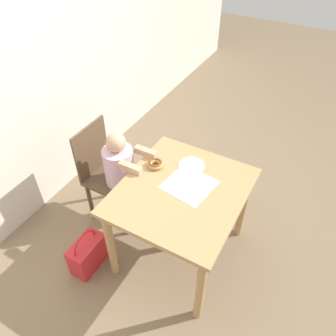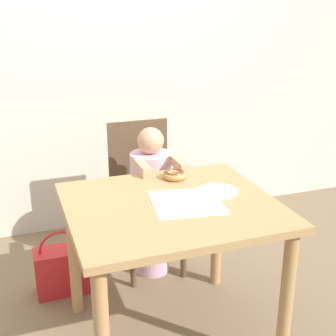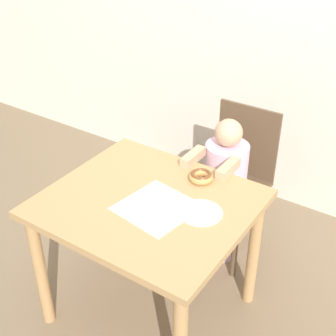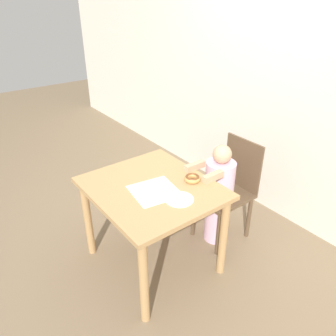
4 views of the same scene
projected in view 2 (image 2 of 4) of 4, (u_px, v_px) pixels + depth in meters
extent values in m
plane|color=#7A664C|center=(171.00, 335.00, 2.33)|extent=(12.00, 12.00, 0.00)
cube|color=silver|center=(102.00, 51.00, 3.12)|extent=(8.00, 0.05, 2.50)
cube|color=tan|center=(171.00, 206.00, 2.09)|extent=(0.93, 0.82, 0.03)
cylinder|color=tan|center=(286.00, 301.00, 2.03)|extent=(0.06, 0.06, 0.68)
cylinder|color=tan|center=(74.00, 254.00, 2.40)|extent=(0.06, 0.06, 0.68)
cylinder|color=tan|center=(217.00, 230.00, 2.65)|extent=(0.06, 0.06, 0.68)
cube|color=brown|center=(149.00, 203.00, 2.80)|extent=(0.38, 0.44, 0.03)
cube|color=brown|center=(138.00, 155.00, 2.90)|extent=(0.38, 0.02, 0.44)
cylinder|color=brown|center=(133.00, 255.00, 2.66)|extent=(0.04, 0.04, 0.41)
cylinder|color=brown|center=(184.00, 246.00, 2.75)|extent=(0.04, 0.04, 0.41)
cylinder|color=brown|center=(117.00, 227.00, 2.99)|extent=(0.04, 0.04, 0.41)
cylinder|color=brown|center=(163.00, 219.00, 3.08)|extent=(0.04, 0.04, 0.41)
cylinder|color=silver|center=(152.00, 238.00, 2.82)|extent=(0.20, 0.20, 0.44)
cylinder|color=silver|center=(151.00, 180.00, 2.69)|extent=(0.24, 0.24, 0.32)
sphere|color=tan|center=(151.00, 141.00, 2.61)|extent=(0.15, 0.15, 0.15)
cube|color=tan|center=(143.00, 168.00, 2.44)|extent=(0.05, 0.18, 0.05)
cube|color=tan|center=(180.00, 164.00, 2.50)|extent=(0.05, 0.18, 0.05)
torus|color=tan|center=(174.00, 175.00, 2.36)|extent=(0.12, 0.12, 0.04)
torus|color=brown|center=(174.00, 172.00, 2.36)|extent=(0.10, 0.10, 0.02)
cube|color=white|center=(187.00, 202.00, 2.08)|extent=(0.35, 0.35, 0.00)
cube|color=red|center=(62.00, 271.00, 2.64)|extent=(0.29, 0.16, 0.26)
torus|color=red|center=(60.00, 250.00, 2.59)|extent=(0.24, 0.02, 0.24)
cylinder|color=white|center=(217.00, 191.00, 2.21)|extent=(0.19, 0.19, 0.01)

